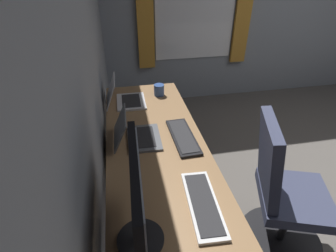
# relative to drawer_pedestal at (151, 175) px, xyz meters

# --- Properties ---
(wall_back) EXTENTS (4.98, 0.10, 2.60)m
(wall_back) POSITION_rel_drawer_pedestal_xyz_m (-0.30, 0.36, 0.95)
(wall_back) COLOR #8C939E
(wall_back) RESTS_ON ground
(window_panel) EXTENTS (0.02, 1.00, 1.37)m
(window_panel) POSITION_rel_drawer_pedestal_xyz_m (1.88, -0.83, 0.93)
(window_panel) COLOR white
(curtain_near) EXTENTS (0.05, 0.20, 1.53)m
(curtain_near) POSITION_rel_drawer_pedestal_xyz_m (1.85, -1.46, 0.93)
(curtain_near) COLOR gold
(curtain_far) EXTENTS (0.05, 0.20, 1.53)m
(curtain_far) POSITION_rel_drawer_pedestal_xyz_m (1.85, -0.21, 0.93)
(curtain_far) COLOR gold
(desk) EXTENTS (2.14, 0.63, 0.73)m
(desk) POSITION_rel_drawer_pedestal_xyz_m (-0.27, -0.03, 0.31)
(desk) COLOR #936D47
(desk) RESTS_ON ground
(drawer_pedestal) EXTENTS (0.40, 0.51, 0.69)m
(drawer_pedestal) POSITION_rel_drawer_pedestal_xyz_m (0.00, 0.00, 0.00)
(drawer_pedestal) COLOR #936D47
(drawer_pedestal) RESTS_ON ground
(monitor_primary) EXTENTS (0.52, 0.20, 0.43)m
(monitor_primary) POSITION_rel_drawer_pedestal_xyz_m (-0.79, 0.14, 0.63)
(monitor_primary) COLOR black
(monitor_primary) RESTS_ON desk
(laptop_leftmost) EXTENTS (0.30, 0.31, 0.22)m
(laptop_leftmost) POSITION_rel_drawer_pedestal_xyz_m (0.48, 0.15, 0.43)
(laptop_leftmost) COLOR silver
(laptop_leftmost) RESTS_ON desk
(laptop_left) EXTENTS (0.31, 0.31, 0.20)m
(laptop_left) POSITION_rel_drawer_pedestal_xyz_m (-0.06, 0.10, 0.43)
(laptop_left) COLOR #595B60
(laptop_left) RESTS_ON desk
(keyboard_main) EXTENTS (0.43, 0.17, 0.02)m
(keyboard_main) POSITION_rel_drawer_pedestal_xyz_m (-0.66, -0.17, 0.39)
(keyboard_main) COLOR silver
(keyboard_main) RESTS_ON desk
(keyboard_spare) EXTENTS (0.42, 0.15, 0.02)m
(keyboard_spare) POSITION_rel_drawer_pedestal_xyz_m (-0.10, -0.21, 0.39)
(keyboard_spare) COLOR black
(keyboard_spare) RESTS_ON desk
(coffee_mug) EXTENTS (0.13, 0.09, 0.10)m
(coffee_mug) POSITION_rel_drawer_pedestal_xyz_m (0.57, -0.16, 0.43)
(coffee_mug) COLOR #335193
(coffee_mug) RESTS_ON desk
(office_chair) EXTENTS (0.56, 0.60, 0.97)m
(office_chair) POSITION_rel_drawer_pedestal_xyz_m (-0.47, -0.77, 0.11)
(office_chair) COLOR #383D56
(office_chair) RESTS_ON ground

